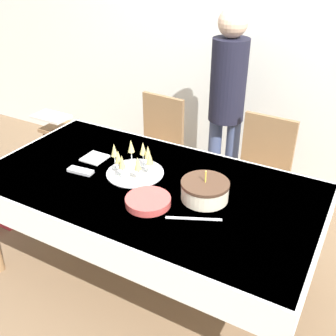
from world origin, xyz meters
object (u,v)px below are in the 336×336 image
(high_chair, at_px, (61,136))
(gift_bag, at_px, (2,204))
(birthday_cake, at_px, (205,190))
(plate_stack_main, at_px, (148,201))
(champagne_tray, at_px, (134,162))
(person_standing, at_px, (227,96))
(dining_chair_far_right, at_px, (260,174))
(dining_chair_far_left, at_px, (156,147))

(high_chair, distance_m, gift_bag, 0.82)
(birthday_cake, bearing_deg, gift_bag, -177.55)
(high_chair, bearing_deg, gift_bag, -89.94)
(high_chair, bearing_deg, plate_stack_main, -30.44)
(champagne_tray, relative_size, person_standing, 0.22)
(dining_chair_far_right, height_order, high_chair, dining_chair_far_right)
(dining_chair_far_right, height_order, birthday_cake, birthday_cake)
(dining_chair_far_right, distance_m, champagne_tray, 1.07)
(plate_stack_main, bearing_deg, gift_bag, 175.08)
(champagne_tray, xyz_separation_m, gift_bag, (-1.26, -0.12, -0.68))
(dining_chair_far_left, distance_m, birthday_cake, 1.24)
(dining_chair_far_right, relative_size, champagne_tray, 2.58)
(dining_chair_far_right, distance_m, birthday_cake, 0.92)
(gift_bag, bearing_deg, champagne_tray, 5.31)
(champagne_tray, bearing_deg, dining_chair_far_left, 111.72)
(champagne_tray, relative_size, high_chair, 0.51)
(person_standing, distance_m, gift_bag, 2.03)
(plate_stack_main, xyz_separation_m, gift_bag, (-1.51, 0.13, -0.62))
(champagne_tray, relative_size, gift_bag, 1.08)
(dining_chair_far_right, relative_size, high_chair, 1.33)
(birthday_cake, height_order, champagne_tray, birthday_cake)
(person_standing, xyz_separation_m, gift_bag, (-1.46, -1.15, -0.83))
(dining_chair_far_right, distance_m, plate_stack_main, 1.15)
(high_chair, bearing_deg, dining_chair_far_left, 10.84)
(champagne_tray, distance_m, plate_stack_main, 0.36)
(person_standing, bearing_deg, gift_bag, -141.91)
(dining_chair_far_left, relative_size, plate_stack_main, 3.67)
(plate_stack_main, bearing_deg, person_standing, 92.26)
(dining_chair_far_right, bearing_deg, gift_bag, -153.13)
(champagne_tray, bearing_deg, dining_chair_far_right, 54.14)
(plate_stack_main, relative_size, gift_bag, 0.76)
(dining_chair_far_left, bearing_deg, plate_stack_main, -61.42)
(dining_chair_far_left, height_order, gift_bag, dining_chair_far_left)
(dining_chair_far_right, height_order, gift_bag, dining_chair_far_right)
(dining_chair_far_right, height_order, champagne_tray, champagne_tray)
(dining_chair_far_right, distance_m, gift_bag, 2.10)
(dining_chair_far_left, height_order, person_standing, person_standing)
(dining_chair_far_left, xyz_separation_m, birthday_cake, (0.83, -0.86, 0.31))
(champagne_tray, xyz_separation_m, high_chair, (-1.26, 0.64, -0.37))
(dining_chair_far_right, bearing_deg, person_standing, 151.86)
(dining_chair_far_left, distance_m, gift_bag, 1.36)
(dining_chair_far_right, xyz_separation_m, person_standing, (-0.39, 0.21, 0.49))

